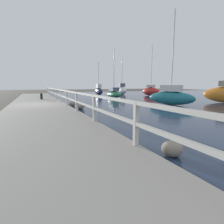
% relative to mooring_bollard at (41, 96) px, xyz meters
% --- Properties ---
extents(ground_plane, '(120.00, 120.00, 0.00)m').
position_rel_mooring_bollard_xyz_m(ground_plane, '(-0.43, -4.69, -0.64)').
color(ground_plane, '#4C473D').
extents(dock_walkway, '(3.80, 36.00, 0.33)m').
position_rel_mooring_bollard_xyz_m(dock_walkway, '(-0.43, -4.69, -0.47)').
color(dock_walkway, '#9E998E').
rests_on(dock_walkway, ground).
extents(railing, '(0.10, 32.50, 1.00)m').
position_rel_mooring_bollard_xyz_m(railing, '(1.37, -4.69, 0.38)').
color(railing, beige).
rests_on(railing, dock_walkway).
extents(boulder_water_edge, '(0.64, 0.57, 0.48)m').
position_rel_mooring_bollard_xyz_m(boulder_water_edge, '(2.27, -6.20, -0.40)').
color(boulder_water_edge, gray).
rests_on(boulder_water_edge, ground).
extents(boulder_mid_strip, '(0.58, 0.52, 0.43)m').
position_rel_mooring_bollard_xyz_m(boulder_mid_strip, '(2.11, -4.24, -0.42)').
color(boulder_mid_strip, gray).
rests_on(boulder_mid_strip, ground).
extents(boulder_near_dock, '(0.52, 0.47, 0.39)m').
position_rel_mooring_bollard_xyz_m(boulder_near_dock, '(2.24, -15.24, -0.44)').
color(boulder_near_dock, gray).
rests_on(boulder_near_dock, ground).
extents(mooring_bollard, '(0.23, 0.23, 0.61)m').
position_rel_mooring_bollard_xyz_m(mooring_bollard, '(0.00, 0.00, 0.00)').
color(mooring_bollard, black).
rests_on(mooring_bollard, dock_walkway).
extents(sailboat_white, '(1.87, 3.36, 6.26)m').
position_rel_mooring_bollard_xyz_m(sailboat_white, '(13.98, 10.07, 0.17)').
color(sailboat_white, white).
rests_on(sailboat_white, water_surface).
extents(sailboat_green, '(1.50, 3.83, 6.40)m').
position_rel_mooring_bollard_xyz_m(sailboat_green, '(9.21, 3.18, -0.06)').
color(sailboat_green, '#236B42').
rests_on(sailboat_green, water_surface).
extents(sailboat_teal, '(2.53, 4.20, 7.77)m').
position_rel_mooring_bollard_xyz_m(sailboat_teal, '(10.15, -6.55, 0.09)').
color(sailboat_teal, '#1E707A').
rests_on(sailboat_teal, water_surface).
extents(sailboat_navy, '(1.09, 3.22, 5.59)m').
position_rel_mooring_bollard_xyz_m(sailboat_navy, '(9.70, 10.55, 0.12)').
color(sailboat_navy, '#192347').
rests_on(sailboat_navy, water_surface).
extents(sailboat_red, '(2.28, 3.51, 8.06)m').
position_rel_mooring_bollard_xyz_m(sailboat_red, '(16.97, 5.52, 0.12)').
color(sailboat_red, red).
rests_on(sailboat_red, water_surface).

